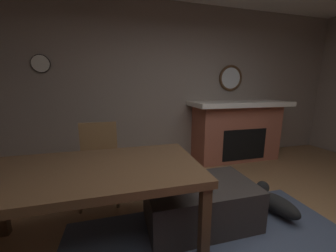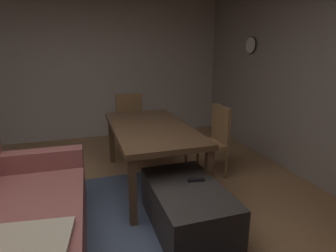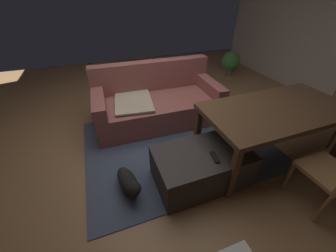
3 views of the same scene
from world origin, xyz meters
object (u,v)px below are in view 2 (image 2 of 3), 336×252
object	(u,v)px
tv_remote	(196,180)
wall_clock	(251,45)
couch	(4,234)
ottoman_coffee_table	(187,207)
dining_table	(151,132)
dining_chair_east	(131,119)
dining_chair_south	(213,137)

from	to	relation	value
tv_remote	wall_clock	world-z (taller)	wall_clock
couch	wall_clock	bearing A→B (deg)	-59.73
couch	ottoman_coffee_table	size ratio (longest dim) A/B	1.91
couch	dining_table	bearing A→B (deg)	-52.33
dining_table	wall_clock	world-z (taller)	wall_clock
ottoman_coffee_table	dining_chair_east	bearing A→B (deg)	2.21
tv_remote	ottoman_coffee_table	bearing A→B (deg)	131.46
couch	dining_chair_south	size ratio (longest dim) A/B	2.18
ottoman_coffee_table	wall_clock	distance (m)	2.98
couch	ottoman_coffee_table	xyz separation A→B (m)	(0.07, -1.47, -0.10)
wall_clock	ottoman_coffee_table	bearing A→B (deg)	135.52
dining_table	dining_chair_east	xyz separation A→B (m)	(1.27, 0.01, -0.14)
ottoman_coffee_table	dining_chair_south	world-z (taller)	dining_chair_south
tv_remote	wall_clock	xyz separation A→B (m)	(1.77, -1.69, 1.27)
ottoman_coffee_table	dining_chair_south	bearing A→B (deg)	-37.21
couch	tv_remote	xyz separation A→B (m)	(0.15, -1.59, 0.12)
tv_remote	dining_chair_south	size ratio (longest dim) A/B	0.17
dining_chair_east	dining_chair_south	xyz separation A→B (m)	(-1.27, -0.85, 0.00)
ottoman_coffee_table	tv_remote	world-z (taller)	tv_remote
dining_table	wall_clock	distance (m)	2.32
couch	dining_table	size ratio (longest dim) A/B	1.15
tv_remote	dining_table	size ratio (longest dim) A/B	0.09
ottoman_coffee_table	dining_chair_east	size ratio (longest dim) A/B	1.14
dining_table	dining_chair_south	world-z (taller)	dining_chair_south
dining_chair_east	couch	bearing A→B (deg)	149.43
ottoman_coffee_table	tv_remote	size ratio (longest dim) A/B	6.65
dining_table	dining_chair_south	xyz separation A→B (m)	(-0.00, -0.84, -0.14)
dining_chair_south	wall_clock	size ratio (longest dim) A/B	3.42
tv_remote	dining_chair_east	bearing A→B (deg)	14.51
couch	wall_clock	distance (m)	4.05
ottoman_coffee_table	dining_table	world-z (taller)	dining_table
tv_remote	dining_table	distance (m)	0.98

